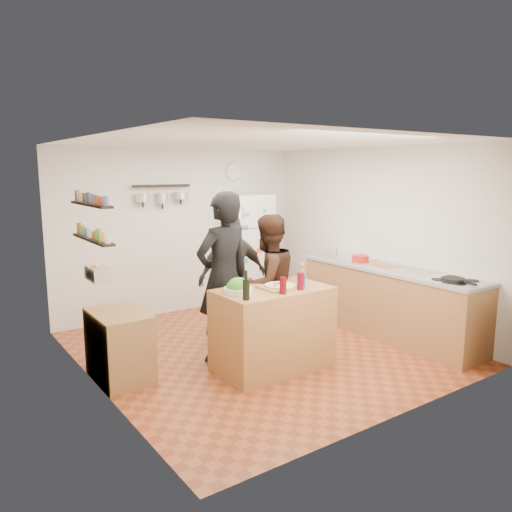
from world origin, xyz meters
TOP-DOWN VIEW (x-y plane):
  - room_shell at (0.00, 0.39)m, footprint 4.20×4.20m
  - prep_island at (-0.24, -0.57)m, footprint 1.25×0.72m
  - pizza_board at (-0.16, -0.59)m, footprint 0.42×0.34m
  - pizza at (-0.16, -0.59)m, footprint 0.34×0.34m
  - salad_bowl at (-0.66, -0.52)m, footprint 0.30×0.30m
  - wine_bottle at (-0.74, -0.79)m, footprint 0.07×0.07m
  - wine_glass_near at (-0.29, -0.81)m, footprint 0.07×0.07m
  - wine_glass_far at (-0.02, -0.77)m, footprint 0.08×0.08m
  - pepper_mill at (0.21, -0.52)m, footprint 0.06×0.06m
  - salt_canister at (0.06, -0.69)m, footprint 0.08×0.08m
  - person_left at (-0.55, -0.04)m, footprint 0.76×0.55m
  - person_center at (0.02, -0.12)m, footprint 0.88×0.72m
  - person_back at (-0.08, 0.51)m, footprint 0.98×0.43m
  - counter_run at (1.70, -0.55)m, footprint 0.63×2.63m
  - stove_top at (1.70, -1.50)m, footprint 0.60×0.62m
  - skillet at (1.60, -1.54)m, footprint 0.26×0.26m
  - sink at (1.70, 0.30)m, footprint 0.50×0.80m
  - cutting_board at (1.70, -0.43)m, footprint 0.30×0.40m
  - red_bowl at (1.65, -0.06)m, footprint 0.23×0.23m
  - fridge at (0.95, 1.75)m, footprint 0.70×0.68m
  - wall_clock at (0.95, 2.08)m, footprint 0.30×0.03m
  - spice_shelf_lower at (-1.93, 0.20)m, footprint 0.12×1.00m
  - spice_shelf_upper at (-1.93, 0.20)m, footprint 0.12×1.00m
  - produce_basket at (-1.90, 0.20)m, footprint 0.18×0.35m
  - side_table at (-1.74, 0.12)m, footprint 0.50×0.80m
  - pot_rack at (-0.35, 2.00)m, footprint 0.90×0.04m

SIDE VIEW (x-z plane):
  - side_table at x=-1.74m, z-range 0.00..0.73m
  - counter_run at x=1.70m, z-range 0.00..0.90m
  - prep_island at x=-0.24m, z-range 0.00..0.91m
  - person_back at x=-0.08m, z-range 0.00..1.66m
  - person_center at x=0.02m, z-range 0.00..1.67m
  - fridge at x=0.95m, z-range 0.00..1.80m
  - stove_top at x=1.70m, z-range 0.90..0.92m
  - cutting_board at x=1.70m, z-range 0.90..0.92m
  - sink at x=1.70m, z-range 0.90..0.93m
  - pizza_board at x=-0.16m, z-range 0.91..0.93m
  - pizza at x=-0.16m, z-range 0.93..0.95m
  - salad_bowl at x=-0.66m, z-range 0.91..0.97m
  - skillet at x=1.60m, z-range 0.92..0.97m
  - red_bowl at x=1.65m, z-range 0.92..1.02m
  - person_left at x=-0.55m, z-range 0.00..1.96m
  - salt_canister at x=0.06m, z-range 0.91..1.05m
  - wine_glass_near at x=-0.29m, z-range 0.91..1.09m
  - pepper_mill at x=0.21m, z-range 0.91..1.09m
  - wine_glass_far at x=-0.02m, z-range 0.91..1.10m
  - wine_bottle at x=-0.74m, z-range 0.91..1.12m
  - produce_basket at x=-1.90m, z-range 1.08..1.22m
  - room_shell at x=0.00m, z-range -0.85..3.35m
  - spice_shelf_lower at x=-1.93m, z-range 1.49..1.51m
  - spice_shelf_upper at x=-1.93m, z-range 1.84..1.86m
  - pot_rack at x=-0.35m, z-range 1.93..1.97m
  - wall_clock at x=0.95m, z-range 2.00..2.30m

